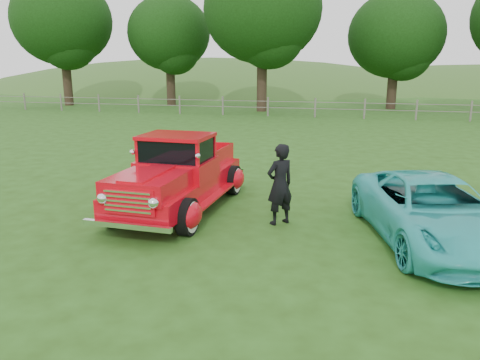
% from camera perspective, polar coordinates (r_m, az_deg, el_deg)
% --- Properties ---
extents(ground, '(140.00, 140.00, 0.00)m').
position_cam_1_polar(ground, '(8.74, -3.31, -8.37)').
color(ground, '#264813').
rests_on(ground, ground).
extents(distant_hills, '(116.00, 60.00, 18.00)m').
position_cam_1_polar(distant_hills, '(67.95, 8.18, 7.31)').
color(distant_hills, '#366023').
rests_on(distant_hills, ground).
extents(fence_line, '(48.00, 0.12, 1.20)m').
position_cam_1_polar(fence_line, '(29.94, 9.14, 8.70)').
color(fence_line, '#6B655A').
rests_on(fence_line, ground).
extents(tree_far_west, '(7.60, 7.60, 9.93)m').
position_cam_1_polar(tree_far_west, '(40.60, -20.88, 17.69)').
color(tree_far_west, '#2F2117').
rests_on(tree_far_west, ground).
extents(tree_mid_west, '(6.40, 6.40, 8.46)m').
position_cam_1_polar(tree_mid_west, '(38.57, -8.65, 17.25)').
color(tree_mid_west, '#2F2117').
rests_on(tree_mid_west, ground).
extents(tree_near_west, '(8.00, 8.00, 10.42)m').
position_cam_1_polar(tree_near_west, '(33.52, 2.78, 20.02)').
color(tree_near_west, '#2F2117').
rests_on(tree_near_west, ground).
extents(tree_near_east, '(6.80, 6.80, 8.33)m').
position_cam_1_polar(tree_near_east, '(36.86, 18.49, 16.39)').
color(tree_near_east, '#2F2117').
rests_on(tree_near_east, ground).
extents(red_pickup, '(2.38, 5.05, 1.78)m').
position_cam_1_polar(red_pickup, '(10.87, -7.49, 0.46)').
color(red_pickup, black).
rests_on(red_pickup, ground).
extents(teal_sedan, '(3.18, 4.91, 1.26)m').
position_cam_1_polar(teal_sedan, '(9.55, 22.43, -3.50)').
color(teal_sedan, '#2FBCB9').
rests_on(teal_sedan, ground).
extents(man, '(0.74, 0.74, 1.73)m').
position_cam_1_polar(man, '(9.82, 4.89, -0.54)').
color(man, black).
rests_on(man, ground).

